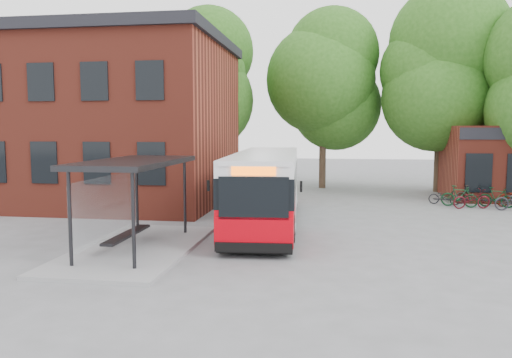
# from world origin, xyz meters

# --- Properties ---
(ground) EXTENTS (100.00, 100.00, 0.00)m
(ground) POSITION_xyz_m (0.00, 0.00, 0.00)
(ground) COLOR slate
(station_building) EXTENTS (18.40, 10.40, 8.50)m
(station_building) POSITION_xyz_m (-13.00, 9.00, 4.25)
(station_building) COLOR maroon
(station_building) RESTS_ON ground
(bus_shelter) EXTENTS (3.60, 7.00, 2.90)m
(bus_shelter) POSITION_xyz_m (-4.50, -1.00, 1.45)
(bus_shelter) COLOR black
(bus_shelter) RESTS_ON ground
(bike_rail) EXTENTS (5.20, 0.10, 0.38)m
(bike_rail) POSITION_xyz_m (9.28, 10.00, 0.19)
(bike_rail) COLOR black
(bike_rail) RESTS_ON ground
(tree_0) EXTENTS (7.92, 7.92, 11.00)m
(tree_0) POSITION_xyz_m (-6.00, 16.00, 5.50)
(tree_0) COLOR #255516
(tree_0) RESTS_ON ground
(tree_1) EXTENTS (7.92, 7.92, 10.40)m
(tree_1) POSITION_xyz_m (1.00, 17.00, 5.20)
(tree_1) COLOR #255516
(tree_1) RESTS_ON ground
(tree_2) EXTENTS (7.92, 7.92, 11.00)m
(tree_2) POSITION_xyz_m (8.00, 16.00, 5.50)
(tree_2) COLOR #255516
(tree_2) RESTS_ON ground
(city_bus) EXTENTS (3.12, 11.53, 2.90)m
(city_bus) POSITION_xyz_m (-1.00, 4.06, 1.45)
(city_bus) COLOR #BE000B
(city_bus) RESTS_ON ground
(bicycle_0) EXTENTS (1.64, 0.99, 0.81)m
(bicycle_0) POSITION_xyz_m (7.29, 10.56, 0.41)
(bicycle_0) COLOR black
(bicycle_0) RESTS_ON ground
(bicycle_1) EXTENTS (1.80, 1.12, 1.05)m
(bicycle_1) POSITION_xyz_m (7.84, 9.86, 0.52)
(bicycle_1) COLOR #123A1E
(bicycle_1) RESTS_ON ground
(bicycle_2) EXTENTS (1.95, 1.09, 0.97)m
(bicycle_2) POSITION_xyz_m (8.27, 9.34, 0.48)
(bicycle_2) COLOR #480E15
(bicycle_2) RESTS_ON ground
(bicycle_3) EXTENTS (1.69, 0.73, 0.98)m
(bicycle_3) POSITION_xyz_m (8.68, 10.98, 0.49)
(bicycle_3) COLOR black
(bicycle_3) RESTS_ON ground
(bicycle_5) EXTENTS (1.70, 1.07, 0.99)m
(bicycle_5) POSITION_xyz_m (9.59, 9.93, 0.50)
(bicycle_5) COLOR black
(bicycle_5) RESTS_ON ground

